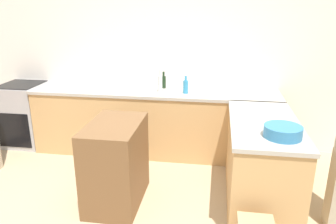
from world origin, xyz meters
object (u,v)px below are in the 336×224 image
vinegar_bottle_clear (160,83)px  range_oven (25,114)px  dish_soap_bottle (186,86)px  wine_bottle_dark (164,82)px  island_table (116,163)px  mixing_bowl (283,132)px

vinegar_bottle_clear → range_oven: bearing=177.7°
dish_soap_bottle → wine_bottle_dark: bearing=145.1°
dish_soap_bottle → vinegar_bottle_clear: 0.34m
island_table → vinegar_bottle_clear: vinegar_bottle_clear is taller
dish_soap_bottle → island_table: bearing=-116.4°
island_table → wine_bottle_dark: (0.27, 1.45, 0.56)m
island_table → vinegar_bottle_clear: bearing=78.0°
wine_bottle_dark → island_table: bearing=-100.5°
mixing_bowl → island_table: bearing=174.6°
wine_bottle_dark → vinegar_bottle_clear: size_ratio=0.78×
island_table → range_oven: bearing=144.6°
island_table → dish_soap_bottle: (0.60, 1.21, 0.56)m
island_table → wine_bottle_dark: bearing=79.5°
mixing_bowl → wine_bottle_dark: wine_bottle_dark is taller
range_oven → island_table: bearing=-35.4°
range_oven → island_table: size_ratio=1.04×
mixing_bowl → vinegar_bottle_clear: 1.93m
mixing_bowl → dish_soap_bottle: (-1.01, 1.37, 0.04)m
range_oven → mixing_bowl: 3.78m
island_table → mixing_bowl: 1.70m
mixing_bowl → wine_bottle_dark: size_ratio=1.45×
island_table → dish_soap_bottle: dish_soap_bottle is taller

